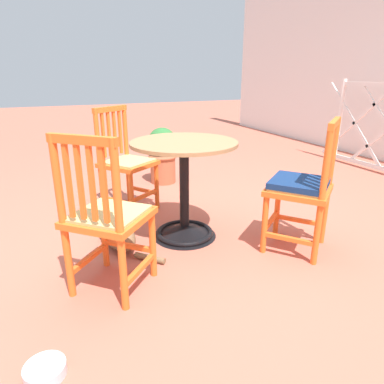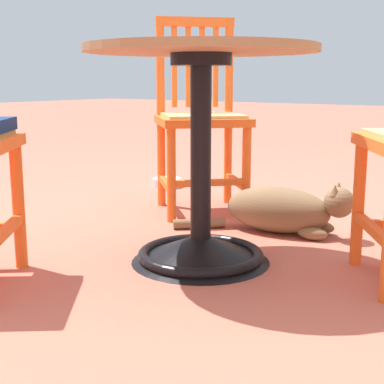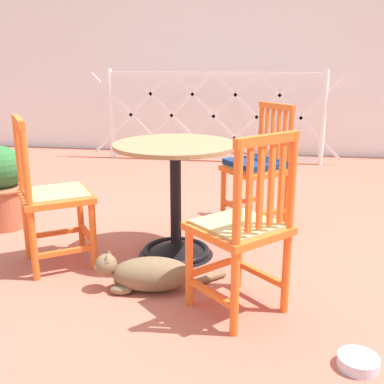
{
  "view_description": "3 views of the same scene",
  "coord_description": "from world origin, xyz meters",
  "views": [
    {
      "loc": [
        2.13,
        -0.88,
        1.18
      ],
      "look_at": [
        -0.07,
        0.08,
        0.35
      ],
      "focal_mm": 32.05,
      "sensor_mm": 36.0,
      "label": 1
    },
    {
      "loc": [
        -1.15,
        1.55,
        0.62
      ],
      "look_at": [
        -0.07,
        0.07,
        0.25
      ],
      "focal_mm": 52.77,
      "sensor_mm": 36.0,
      "label": 2
    },
    {
      "loc": [
        0.48,
        -2.74,
        1.22
      ],
      "look_at": [
        0.03,
        0.04,
        0.42
      ],
      "focal_mm": 43.66,
      "sensor_mm": 36.0,
      "label": 3
    }
  ],
  "objects": [
    {
      "name": "tabby_cat",
      "position": [
        -0.14,
        -0.49,
        0.1
      ],
      "size": [
        0.7,
        0.37,
        0.23
      ],
      "color": "brown",
      "rests_on": "ground_plane"
    },
    {
      "name": "terracotta_planter",
      "position": [
        -1.43,
        0.31,
        0.33
      ],
      "size": [
        0.32,
        0.32,
        0.62
      ],
      "color": "#B25B3D",
      "rests_on": "ground_plane"
    },
    {
      "name": "pet_water_bowl",
      "position": [
        0.89,
        -1.0,
        0.03
      ],
      "size": [
        0.17,
        0.17,
        0.05
      ],
      "primitive_type": "cylinder",
      "color": "silver",
      "rests_on": "ground_plane"
    },
    {
      "name": "orange_chair_near_fence",
      "position": [
        0.38,
        -0.62,
        0.43
      ],
      "size": [
        0.57,
        0.57,
        0.91
      ],
      "color": "orange",
      "rests_on": "ground_plane"
    },
    {
      "name": "orange_chair_facing_out",
      "position": [
        0.42,
        0.67,
        0.45
      ],
      "size": [
        0.56,
        0.56,
        0.91
      ],
      "color": "orange",
      "rests_on": "ground_plane"
    },
    {
      "name": "orange_chair_at_corner",
      "position": [
        -0.77,
        -0.25,
        0.43
      ],
      "size": [
        0.56,
        0.56,
        0.91
      ],
      "color": "orange",
      "rests_on": "ground_plane"
    },
    {
      "name": "ground_plane",
      "position": [
        0.0,
        0.0,
        0.0
      ],
      "size": [
        24.0,
        24.0,
        0.0
      ],
      "primitive_type": "plane",
      "color": "#BC604C"
    },
    {
      "name": "cafe_table",
      "position": [
        -0.07,
        0.02,
        0.28
      ],
      "size": [
        0.76,
        0.76,
        0.73
      ],
      "color": "black",
      "rests_on": "ground_plane"
    }
  ]
}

